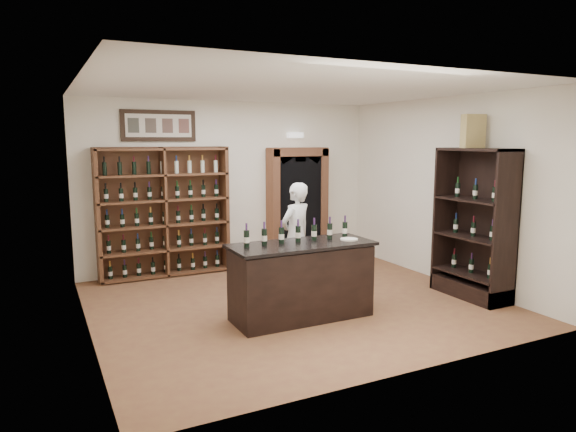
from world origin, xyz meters
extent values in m
plane|color=brown|center=(0.00, 0.00, 0.00)|extent=(5.50, 5.50, 0.00)
plane|color=white|center=(0.00, 0.00, 3.00)|extent=(5.50, 5.50, 0.00)
cube|color=white|center=(0.00, 2.50, 1.50)|extent=(5.50, 0.04, 3.00)
cube|color=white|center=(-2.75, 0.00, 1.50)|extent=(0.04, 5.00, 3.00)
cube|color=white|center=(2.75, 0.00, 1.50)|extent=(0.04, 5.00, 3.00)
cube|color=#542B1C|center=(-1.30, 2.47, 1.10)|extent=(2.20, 0.02, 2.20)
cube|color=#542B1C|center=(-2.37, 2.29, 1.10)|extent=(0.06, 0.38, 2.20)
cube|color=#542B1C|center=(-0.23, 2.29, 1.10)|extent=(0.06, 0.38, 2.20)
cube|color=#542B1C|center=(-1.30, 2.29, 1.10)|extent=(0.04, 0.38, 2.20)
cube|color=#542B1C|center=(-1.30, 2.29, 0.04)|extent=(2.18, 0.38, 0.04)
cube|color=#542B1C|center=(-1.30, 2.29, 0.46)|extent=(2.18, 0.38, 0.04)
cube|color=#542B1C|center=(-1.30, 2.29, 0.89)|extent=(2.18, 0.38, 0.03)
cube|color=#542B1C|center=(-1.30, 2.29, 1.31)|extent=(2.18, 0.38, 0.04)
cube|color=#542B1C|center=(-1.30, 2.29, 1.74)|extent=(2.18, 0.38, 0.04)
cube|color=#542B1C|center=(-1.30, 2.29, 2.16)|extent=(2.18, 0.38, 0.04)
cube|color=black|center=(-1.30, 2.47, 2.55)|extent=(1.25, 0.04, 0.52)
cube|color=black|center=(1.25, 2.34, 1.06)|extent=(0.97, 0.29, 2.05)
cube|color=#A86341|center=(0.74, 2.32, 1.07)|extent=(0.14, 0.35, 2.15)
cube|color=#A86341|center=(1.76, 2.32, 1.07)|extent=(0.14, 0.35, 2.15)
cube|color=#A86341|center=(1.25, 2.32, 2.09)|extent=(1.15, 0.35, 0.16)
cube|color=white|center=(1.25, 2.42, 2.40)|extent=(0.30, 0.10, 0.10)
cube|color=black|center=(-0.20, -0.60, 0.47)|extent=(1.80, 0.70, 0.94)
cube|color=black|center=(-0.20, -0.60, 0.98)|extent=(1.88, 0.78, 0.04)
cylinder|color=black|center=(-0.92, -0.50, 1.10)|extent=(0.07, 0.07, 0.21)
cylinder|color=beige|center=(-0.92, -0.50, 1.09)|extent=(0.07, 0.07, 0.07)
cylinder|color=#40235F|center=(-0.92, -0.50, 1.25)|extent=(0.03, 0.03, 0.09)
cylinder|color=black|center=(-0.68, -0.50, 1.10)|extent=(0.07, 0.07, 0.21)
cylinder|color=beige|center=(-0.68, -0.50, 1.09)|extent=(0.07, 0.07, 0.07)
cylinder|color=#40235F|center=(-0.68, -0.50, 1.25)|extent=(0.03, 0.03, 0.09)
cylinder|color=black|center=(-0.44, -0.50, 1.10)|extent=(0.07, 0.07, 0.21)
cylinder|color=beige|center=(-0.44, -0.50, 1.09)|extent=(0.07, 0.07, 0.07)
cylinder|color=#40235F|center=(-0.44, -0.50, 1.25)|extent=(0.03, 0.03, 0.09)
cylinder|color=black|center=(-0.20, -0.50, 1.10)|extent=(0.07, 0.07, 0.21)
cylinder|color=beige|center=(-0.20, -0.50, 1.09)|extent=(0.07, 0.07, 0.07)
cylinder|color=#40235F|center=(-0.20, -0.50, 1.25)|extent=(0.03, 0.03, 0.09)
cylinder|color=black|center=(0.04, -0.50, 1.10)|extent=(0.07, 0.07, 0.21)
cylinder|color=beige|center=(0.04, -0.50, 1.09)|extent=(0.07, 0.07, 0.07)
cylinder|color=#40235F|center=(0.04, -0.50, 1.25)|extent=(0.03, 0.03, 0.09)
cylinder|color=black|center=(0.28, -0.50, 1.10)|extent=(0.07, 0.07, 0.21)
cylinder|color=beige|center=(0.28, -0.50, 1.09)|extent=(0.07, 0.07, 0.07)
cylinder|color=#40235F|center=(0.28, -0.50, 1.25)|extent=(0.03, 0.03, 0.09)
cylinder|color=black|center=(0.52, -0.50, 1.10)|extent=(0.07, 0.07, 0.21)
cylinder|color=beige|center=(0.52, -0.50, 1.09)|extent=(0.07, 0.07, 0.07)
cylinder|color=#40235F|center=(0.52, -0.50, 1.25)|extent=(0.03, 0.03, 0.09)
cube|color=black|center=(2.72, -0.90, 1.10)|extent=(0.02, 1.20, 2.20)
cube|color=black|center=(2.49, -1.48, 1.10)|extent=(0.48, 0.04, 2.20)
cube|color=black|center=(2.49, -0.32, 1.10)|extent=(0.48, 0.04, 2.20)
cube|color=black|center=(2.49, -0.90, 2.18)|extent=(0.48, 1.20, 0.04)
cube|color=black|center=(2.49, -0.90, 0.12)|extent=(0.48, 1.20, 0.24)
cube|color=black|center=(2.49, -0.90, 0.35)|extent=(0.48, 1.16, 0.03)
cube|color=black|center=(2.49, -0.90, 0.90)|extent=(0.48, 1.16, 0.03)
cube|color=black|center=(2.49, -0.90, 1.45)|extent=(0.48, 1.16, 0.03)
imported|color=white|center=(0.38, 0.70, 0.83)|extent=(0.71, 0.59, 1.66)
cylinder|color=beige|center=(0.47, -0.69, 1.01)|extent=(0.23, 0.23, 0.02)
cube|color=tan|center=(2.49, -0.79, 2.44)|extent=(0.36, 0.19, 0.48)
camera|label=1|loc=(-3.23, -6.33, 2.33)|focal=32.00mm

